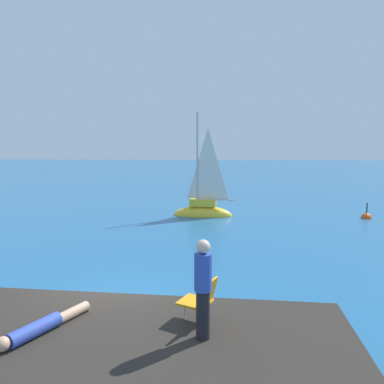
{
  "coord_description": "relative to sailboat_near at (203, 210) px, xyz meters",
  "views": [
    {
      "loc": [
        2.16,
        -8.12,
        4.07
      ],
      "look_at": [
        1.25,
        9.62,
        1.69
      ],
      "focal_mm": 34.58,
      "sensor_mm": 36.0,
      "label": 1
    }
  ],
  "objects": [
    {
      "name": "marker_buoy",
      "position": [
        8.86,
        -0.25,
        -0.33
      ],
      "size": [
        0.56,
        0.56,
        1.13
      ],
      "color": "#EA5114",
      "rests_on": "ground"
    },
    {
      "name": "beach_chair",
      "position": [
        0.26,
        -14.29,
        1.06
      ],
      "size": [
        0.75,
        0.69,
        0.8
      ],
      "rotation": [
        0.0,
        0.0,
        2.69
      ],
      "color": "orange",
      "rests_on": "shore_ledge"
    },
    {
      "name": "person_standing",
      "position": [
        0.3,
        -14.8,
        1.49
      ],
      "size": [
        0.28,
        0.28,
        1.62
      ],
      "rotation": [
        0.0,
        0.0,
        3.48
      ],
      "color": "black",
      "rests_on": "shore_ledge"
    },
    {
      "name": "ground_plane",
      "position": [
        -1.75,
        -12.25,
        -0.34
      ],
      "size": [
        160.0,
        160.0,
        0.0
      ],
      "primitive_type": "plane",
      "color": "#236093"
    },
    {
      "name": "boulder_seaward",
      "position": [
        0.34,
        -13.31,
        -0.34
      ],
      "size": [
        0.76,
        0.82,
        0.48
      ],
      "primitive_type": "cube",
      "rotation": [
        -0.16,
        0.01,
        1.36
      ],
      "color": "#272722",
      "rests_on": "ground"
    },
    {
      "name": "sailboat_near",
      "position": [
        0.0,
        0.0,
        0.0
      ],
      "size": [
        3.43,
        1.37,
        6.26
      ],
      "rotation": [
        0.0,
        0.0,
        3.07
      ],
      "color": "yellow",
      "rests_on": "ground"
    },
    {
      "name": "shore_ledge",
      "position": [
        -1.2,
        -14.85,
        0.14
      ],
      "size": [
        8.19,
        3.94,
        0.96
      ],
      "primitive_type": "cube",
      "rotation": [
        0.0,
        0.0,
        -0.06
      ],
      "color": "#2D2823",
      "rests_on": "ground"
    },
    {
      "name": "boulder_inland",
      "position": [
        1.47,
        -13.16,
        -0.34
      ],
      "size": [
        1.82,
        1.65,
        1.14
      ],
      "primitive_type": "cube",
      "rotation": [
        -0.19,
        0.16,
        2.66
      ],
      "color": "#2F2522",
      "rests_on": "ground"
    },
    {
      "name": "person_sunbather",
      "position": [
        -2.34,
        -14.78,
        0.74
      ],
      "size": [
        0.96,
        1.61,
        0.25
      ],
      "rotation": [
        0.0,
        0.0,
        1.08
      ],
      "color": "#334CB2",
      "rests_on": "shore_ledge"
    }
  ]
}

